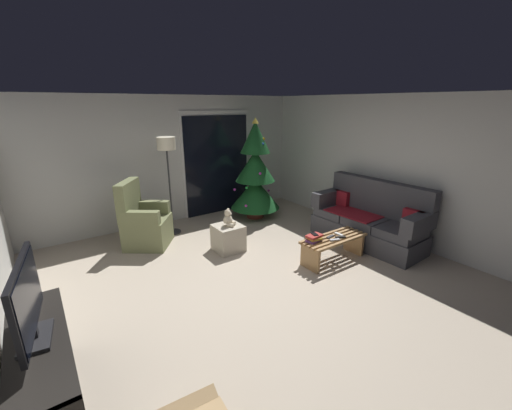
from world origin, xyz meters
name	(u,v)px	position (x,y,z in m)	size (l,w,h in m)	color
ground_plane	(262,281)	(0.00, 0.00, 0.00)	(7.00, 7.00, 0.00)	#B2A38E
wall_back	(172,160)	(0.00, 3.06, 1.25)	(5.72, 0.12, 2.50)	beige
wall_right	(394,169)	(2.86, 0.00, 1.25)	(0.12, 6.00, 2.50)	beige
patio_door_frame	(217,163)	(0.98, 2.99, 1.10)	(1.60, 0.02, 2.20)	silver
patio_door_glass	(217,165)	(0.98, 2.97, 1.05)	(1.50, 0.02, 2.10)	black
couch	(369,220)	(2.32, 0.00, 0.40)	(0.85, 1.97, 1.08)	#3D3D42
coffee_table	(333,245)	(1.28, -0.13, 0.26)	(1.10, 0.40, 0.39)	#9E7547
remote_silver	(335,240)	(1.19, -0.22, 0.40)	(0.04, 0.16, 0.02)	#ADADB2
remote_graphite	(330,237)	(1.23, -0.10, 0.40)	(0.04, 0.16, 0.02)	#333338
remote_black	(341,237)	(1.34, -0.20, 0.40)	(0.04, 0.16, 0.02)	black
remote_white	(339,234)	(1.41, -0.11, 0.40)	(0.04, 0.16, 0.02)	silver
book_stack	(314,238)	(0.93, -0.05, 0.44)	(0.28, 0.20, 0.10)	#6B3D7A
cell_phone	(314,234)	(0.94, -0.03, 0.49)	(0.07, 0.14, 0.01)	black
christmas_tree	(255,175)	(1.43, 2.19, 0.92)	(1.03, 1.03, 2.08)	#4C1E19
armchair	(144,223)	(-0.93, 2.11, 0.40)	(0.96, 0.96, 1.13)	olive
floor_lamp	(167,153)	(-0.33, 2.38, 1.51)	(0.32, 0.32, 1.78)	#2D2D30
media_shelf	(42,387)	(-2.53, -0.70, 0.34)	(0.40, 1.40, 0.71)	black
television	(28,302)	(-2.50, -0.64, 1.02)	(0.25, 0.84, 0.61)	black
ottoman	(228,238)	(0.13, 1.12, 0.22)	(0.44, 0.44, 0.44)	#B2A893
teddy_bear_cream	(228,219)	(0.14, 1.11, 0.56)	(0.21, 0.22, 0.29)	beige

